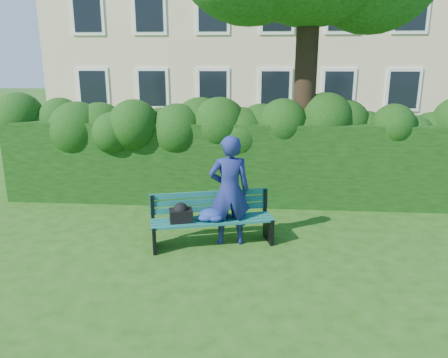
{
  "coord_description": "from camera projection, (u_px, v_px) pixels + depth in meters",
  "views": [
    {
      "loc": [
        0.64,
        -7.24,
        3.12
      ],
      "look_at": [
        0.0,
        0.6,
        0.95
      ],
      "focal_mm": 35.0,
      "sensor_mm": 36.0,
      "label": 1
    }
  ],
  "objects": [
    {
      "name": "hedge",
      "position": [
        230.0,
        162.0,
        9.71
      ],
      "size": [
        10.0,
        1.0,
        1.8
      ],
      "color": "black",
      "rests_on": "ground"
    },
    {
      "name": "park_bench",
      "position": [
        207.0,
        217.0,
        7.48
      ],
      "size": [
        2.16,
        1.09,
        0.89
      ],
      "rotation": [
        0.0,
        0.0,
        0.27
      ],
      "color": "#105143",
      "rests_on": "ground"
    },
    {
      "name": "ground",
      "position": [
        221.0,
        239.0,
        7.84
      ],
      "size": [
        80.0,
        80.0,
        0.0
      ],
      "primitive_type": "plane",
      "color": "#21490F",
      "rests_on": "ground"
    },
    {
      "name": "man_reading",
      "position": [
        229.0,
        191.0,
        7.41
      ],
      "size": [
        0.77,
        0.58,
        1.91
      ],
      "primitive_type": "imported",
      "rotation": [
        0.0,
        0.0,
        3.32
      ],
      "color": "navy",
      "rests_on": "ground"
    }
  ]
}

